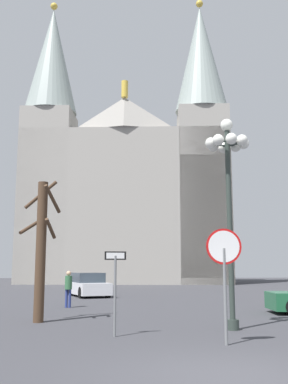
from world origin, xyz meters
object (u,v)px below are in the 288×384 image
at_px(stop_sign, 224,261).
at_px(parked_car_far_white, 88,285).
at_px(one_way_arrow_sign, 115,283).
at_px(bare_tree, 41,246).
at_px(street_lamp, 228,174).
at_px(cathedral, 126,183).
at_px(pedestrian_walking, 68,285).

distance_m(stop_sign, parked_car_far_white, 17.63).
height_order(one_way_arrow_sign, bare_tree, bare_tree).
distance_m(one_way_arrow_sign, street_lamp, 4.84).
height_order(street_lamp, bare_tree, street_lamp).
bearing_deg(cathedral, parked_car_far_white, -97.25).
xyz_separation_m(cathedral, stop_sign, (1.83, -37.19, -8.70)).
height_order(street_lamp, parked_car_far_white, street_lamp).
distance_m(cathedral, one_way_arrow_sign, 36.97).
distance_m(stop_sign, bare_tree, 6.94).
bearing_deg(street_lamp, cathedral, 94.30).
distance_m(cathedral, stop_sign, 38.24).
height_order(cathedral, parked_car_far_white, cathedral).
xyz_separation_m(one_way_arrow_sign, street_lamp, (3.43, 1.05, 3.25)).
bearing_deg(pedestrian_walking, street_lamp, -52.60).
relative_size(cathedral, street_lamp, 4.88).
distance_m(bare_tree, pedestrian_walking, 5.42).
bearing_deg(parked_car_far_white, bare_tree, -93.65).
height_order(cathedral, pedestrian_walking, cathedral).
distance_m(cathedral, street_lamp, 35.35).
relative_size(one_way_arrow_sign, parked_car_far_white, 0.51).
height_order(one_way_arrow_sign, pedestrian_walking, one_way_arrow_sign).
height_order(bare_tree, pedestrian_walking, bare_tree).
bearing_deg(cathedral, one_way_arrow_sign, -91.31).
bearing_deg(parked_car_far_white, stop_sign, -75.51).
relative_size(stop_sign, pedestrian_walking, 1.71).
xyz_separation_m(stop_sign, pedestrian_walking, (-4.80, 9.76, -0.99)).
bearing_deg(bare_tree, parked_car_far_white, 86.35).
bearing_deg(parked_car_far_white, cathedral, 82.75).
height_order(one_way_arrow_sign, street_lamp, street_lamp).
xyz_separation_m(cathedral, pedestrian_walking, (-2.97, -27.43, -9.68)).
distance_m(cathedral, parked_car_far_white, 22.66).
distance_m(one_way_arrow_sign, parked_car_far_white, 15.72).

